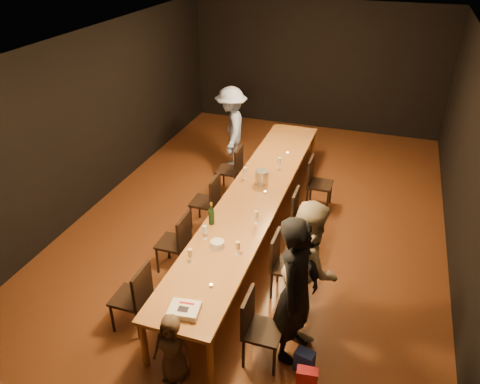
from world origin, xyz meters
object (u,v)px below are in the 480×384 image
(chair_left_3, at_px, (229,170))
(woman_birthday, at_px, (297,291))
(plate_stack, at_px, (217,244))
(champagne_bottle, at_px, (211,213))
(chair_right_2, at_px, (306,219))
(woman_tan, at_px, (309,266))
(chair_right_0, at_px, (264,330))
(chair_right_3, at_px, (320,184))
(chair_left_1, at_px, (173,242))
(man_blue, at_px, (231,129))
(child, at_px, (172,348))
(chair_right_1, at_px, (288,266))
(chair_left_0, at_px, (130,297))
(ice_bucket, at_px, (262,177))
(table, at_px, (254,197))
(chair_left_2, at_px, (205,201))
(birthday_cake, at_px, (184,310))

(chair_left_3, xyz_separation_m, woman_birthday, (2.00, -3.36, 0.46))
(plate_stack, relative_size, champagne_bottle, 0.52)
(chair_right_2, height_order, woman_tan, woman_tan)
(chair_right_0, distance_m, chair_right_3, 3.60)
(chair_right_3, relative_size, chair_left_1, 1.00)
(man_blue, distance_m, child, 5.27)
(chair_right_3, xyz_separation_m, plate_stack, (-0.90, -2.68, 0.34))
(chair_right_0, height_order, chair_right_1, same)
(chair_right_1, bearing_deg, chair_right_3, 180.00)
(chair_right_2, bearing_deg, plate_stack, -31.38)
(chair_left_3, height_order, woman_tan, woman_tan)
(chair_left_0, bearing_deg, woman_tan, -69.15)
(chair_right_1, distance_m, ice_bucket, 1.83)
(chair_right_3, bearing_deg, table, -35.31)
(chair_left_3, xyz_separation_m, child, (0.83, -4.14, -0.02))
(chair_left_2, relative_size, woman_birthday, 0.50)
(birthday_cake, bearing_deg, chair_left_3, 95.31)
(chair_right_1, bearing_deg, man_blue, -149.41)
(chair_right_2, distance_m, man_blue, 2.99)
(chair_right_3, xyz_separation_m, chair_left_2, (-1.70, -1.20, 0.00))
(chair_right_1, bearing_deg, chair_left_3, -144.69)
(table, xyz_separation_m, woman_birthday, (1.15, -2.16, 0.23))
(woman_tan, height_order, child, woman_tan)
(chair_right_3, distance_m, birthday_cake, 3.99)
(woman_tan, relative_size, man_blue, 1.03)
(birthday_cake, xyz_separation_m, ice_bucket, (-0.02, 3.07, 0.08))
(chair_right_3, relative_size, chair_left_2, 1.00)
(plate_stack, bearing_deg, ice_bucket, 88.03)
(chair_left_0, distance_m, woman_tan, 2.22)
(woman_birthday, bearing_deg, chair_left_0, 108.38)
(chair_left_2, distance_m, ice_bucket, 1.02)
(plate_stack, bearing_deg, woman_birthday, -29.53)
(woman_tan, relative_size, champagne_bottle, 5.08)
(birthday_cake, bearing_deg, chair_left_2, 100.66)
(chair_left_2, relative_size, chair_left_3, 1.00)
(plate_stack, bearing_deg, chair_right_0, -45.76)
(chair_left_0, bearing_deg, birthday_cake, -108.37)
(chair_left_2, height_order, birthday_cake, chair_left_2)
(chair_right_1, bearing_deg, woman_tan, 38.39)
(chair_left_3, bearing_deg, table, -144.69)
(plate_stack, height_order, champagne_bottle, champagne_bottle)
(woman_tan, distance_m, plate_stack, 1.25)
(chair_right_0, distance_m, birthday_cake, 0.93)
(chair_left_3, xyz_separation_m, birthday_cake, (0.88, -3.89, 0.32))
(birthday_cake, distance_m, ice_bucket, 3.07)
(chair_right_1, relative_size, chair_left_2, 1.00)
(chair_left_3, bearing_deg, birthday_cake, -167.27)
(child, bearing_deg, woman_tan, 45.67)
(chair_right_3, relative_size, man_blue, 0.54)
(child, height_order, champagne_bottle, champagne_bottle)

